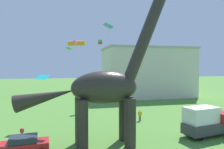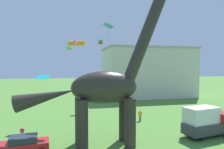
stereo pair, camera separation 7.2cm
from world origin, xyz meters
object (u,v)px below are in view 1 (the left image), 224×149
object	(u,v)px
dinosaur_sculpture	(104,88)
kite_high_left	(76,43)
person_strolling_adult	(22,131)
kite_apex	(108,26)
person_vendor_side	(189,113)
kite_near_high	(69,48)
kite_far_right	(100,42)
person_watching_child	(140,114)
parked_box_truck	(207,121)
parked_sedan_left	(24,145)
kite_far_left	(42,77)

from	to	relation	value
dinosaur_sculpture	kite_high_left	bearing A→B (deg)	146.21
dinosaur_sculpture	person_strolling_adult	distance (m)	10.33
kite_apex	person_strolling_adult	bearing A→B (deg)	-170.28
person_vendor_side	kite_high_left	distance (m)	18.08
kite_near_high	kite_apex	size ratio (longest dim) A/B	0.54
kite_near_high	kite_far_right	xyz separation A→B (m)	(5.99, 10.16, 2.17)
person_watching_child	kite_near_high	bearing A→B (deg)	177.78
parked_box_truck	person_vendor_side	bearing A→B (deg)	62.48
kite_near_high	kite_far_right	size ratio (longest dim) A/B	1.35
parked_box_truck	person_strolling_adult	distance (m)	19.92
kite_high_left	person_watching_child	bearing A→B (deg)	18.74
parked_sedan_left	kite_far_right	bearing A→B (deg)	57.79
dinosaur_sculpture	kite_high_left	world-z (taller)	dinosaur_sculpture
kite_far_left	kite_apex	bearing A→B (deg)	-15.71
parked_box_truck	kite_apex	bearing A→B (deg)	139.17
person_strolling_adult	kite_far_left	world-z (taller)	kite_far_left
kite_far_left	person_vendor_side	bearing A→B (deg)	-5.63
parked_sedan_left	person_strolling_adult	distance (m)	4.49
person_strolling_adult	dinosaur_sculpture	bearing A→B (deg)	-58.87
parked_box_truck	dinosaur_sculpture	bearing A→B (deg)	169.84
dinosaur_sculpture	kite_apex	size ratio (longest dim) A/B	7.87
parked_sedan_left	kite_high_left	bearing A→B (deg)	40.71
person_vendor_side	kite_far_left	world-z (taller)	kite_far_left
person_vendor_side	person_strolling_adult	bearing A→B (deg)	152.46
kite_apex	person_vendor_side	bearing A→B (deg)	1.62
person_vendor_side	person_watching_child	xyz separation A→B (m)	(-6.64, 1.55, -0.14)
dinosaur_sculpture	kite_high_left	size ratio (longest dim) A/B	7.66
person_strolling_adult	kite_near_high	bearing A→B (deg)	12.88
kite_far_left	parked_box_truck	bearing A→B (deg)	-23.92
dinosaur_sculpture	kite_far_left	world-z (taller)	dinosaur_sculpture
kite_apex	kite_high_left	xyz separation A→B (m)	(-3.99, -1.14, -2.33)
parked_sedan_left	kite_apex	xyz separation A→B (m)	(8.78, 6.05, 11.76)
person_strolling_adult	kite_far_right	xyz separation A→B (m)	(11.03, 15.20, 11.49)
kite_near_high	person_vendor_side	bearing A→B (deg)	-10.61
kite_far_left	person_watching_child	bearing A→B (deg)	-1.67
kite_high_left	kite_far_left	size ratio (longest dim) A/B	1.03
person_vendor_side	kite_high_left	xyz separation A→B (m)	(-15.52, -1.47, 9.16)
person_watching_child	parked_sedan_left	bearing A→B (deg)	-143.26
kite_near_high	kite_far_right	distance (m)	11.99
kite_far_left	parked_sedan_left	bearing A→B (deg)	-95.42
person_watching_child	kite_apex	bearing A→B (deg)	-152.41
kite_far_right	kite_high_left	bearing A→B (deg)	-109.75
person_watching_child	kite_high_left	distance (m)	13.21
person_watching_child	kite_far_right	world-z (taller)	kite_far_right
parked_box_truck	kite_apex	distance (m)	15.67
kite_far_right	kite_far_left	size ratio (longest dim) A/B	0.40
parked_sedan_left	person_watching_child	distance (m)	15.80
person_strolling_adult	person_watching_child	bearing A→B (deg)	-18.55
person_vendor_side	person_watching_child	world-z (taller)	person_vendor_side
parked_sedan_left	parked_box_truck	bearing A→B (deg)	-3.69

